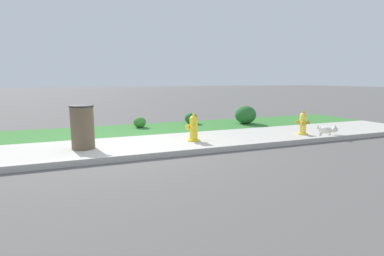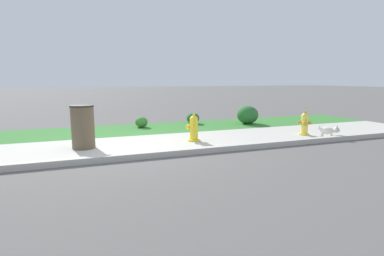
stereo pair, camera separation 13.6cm
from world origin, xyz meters
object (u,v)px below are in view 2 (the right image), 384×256
object	(u,v)px
fire_hydrant_at_driveway	(305,124)
shrub_bush_far_verge	(193,118)
small_white_dog	(329,131)
shrub_bush_near_lamp	(248,115)
fire_hydrant_by_grass_verge	(194,128)
shrub_bush_mid_verge	(141,122)
trash_bin	(83,127)

from	to	relation	value
fire_hydrant_at_driveway	shrub_bush_far_verge	xyz separation A→B (m)	(-2.13, 3.16, -0.13)
small_white_dog	shrub_bush_near_lamp	distance (m)	3.16
fire_hydrant_by_grass_verge	shrub_bush_far_verge	size ratio (longest dim) A/B	1.55
shrub_bush_near_lamp	shrub_bush_mid_verge	world-z (taller)	shrub_bush_near_lamp
trash_bin	shrub_bush_near_lamp	distance (m)	5.81
small_white_dog	shrub_bush_mid_verge	distance (m)	5.56
fire_hydrant_by_grass_verge	shrub_bush_near_lamp	world-z (taller)	fire_hydrant_by_grass_verge
shrub_bush_far_verge	shrub_bush_mid_verge	xyz separation A→B (m)	(-1.86, -0.19, -0.02)
shrub_bush_far_verge	shrub_bush_near_lamp	distance (m)	1.92
shrub_bush_far_verge	shrub_bush_mid_verge	world-z (taller)	shrub_bush_far_verge
trash_bin	shrub_bush_far_verge	xyz separation A→B (m)	(3.66, 2.75, -0.30)
small_white_dog	trash_bin	size ratio (longest dim) A/B	0.45
fire_hydrant_by_grass_verge	shrub_bush_far_verge	bearing A→B (deg)	13.92
small_white_dog	shrub_bush_near_lamp	size ratio (longest dim) A/B	0.59
fire_hydrant_by_grass_verge	small_white_dog	bearing A→B (deg)	-71.31
shrub_bush_near_lamp	shrub_bush_mid_verge	bearing A→B (deg)	172.06
shrub_bush_far_verge	fire_hydrant_at_driveway	bearing A→B (deg)	-56.01
small_white_dog	shrub_bush_near_lamp	world-z (taller)	shrub_bush_near_lamp
fire_hydrant_at_driveway	shrub_bush_near_lamp	world-z (taller)	fire_hydrant_at_driveway
fire_hydrant_at_driveway	shrub_bush_mid_verge	world-z (taller)	fire_hydrant_at_driveway
trash_bin	fire_hydrant_at_driveway	bearing A→B (deg)	-4.02
shrub_bush_near_lamp	shrub_bush_mid_verge	distance (m)	3.68
fire_hydrant_by_grass_verge	small_white_dog	world-z (taller)	fire_hydrant_by_grass_verge
small_white_dog	shrub_bush_mid_verge	bearing A→B (deg)	-169.75
shrub_bush_mid_verge	fire_hydrant_by_grass_verge	bearing A→B (deg)	-73.23
fire_hydrant_by_grass_verge	small_white_dog	xyz separation A→B (m)	(3.42, -0.95, -0.12)
small_white_dog	shrub_bush_mid_verge	xyz separation A→B (m)	(-4.22, 3.61, -0.04)
fire_hydrant_by_grass_verge	shrub_bush_far_verge	xyz separation A→B (m)	(1.06, 2.85, -0.14)
fire_hydrant_at_driveway	shrub_bush_mid_verge	distance (m)	4.97
trash_bin	shrub_bush_far_verge	size ratio (longest dim) A/B	2.18
small_white_dog	shrub_bush_far_verge	world-z (taller)	same
fire_hydrant_at_driveway	shrub_bush_far_verge	world-z (taller)	fire_hydrant_at_driveway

